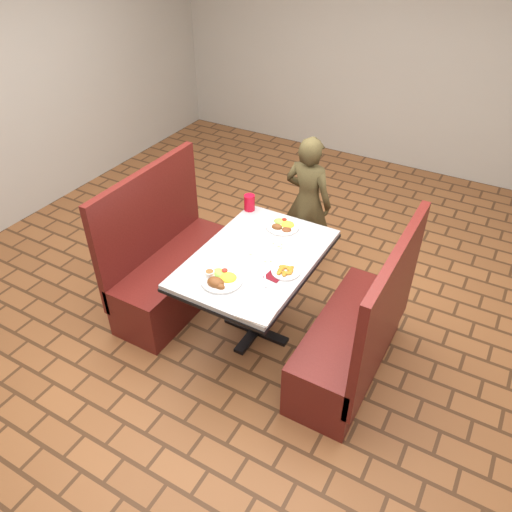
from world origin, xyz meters
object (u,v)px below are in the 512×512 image
object	(u,v)px
booth_bench_right	(355,338)
plantain_plate	(286,271)
diner_person	(308,202)
red_tumbler	(249,203)
dining_table	(256,267)
booth_bench_left	(172,268)
far_dinner_plate	(283,225)
near_dinner_plate	(221,278)

from	to	relation	value
booth_bench_right	plantain_plate	bearing A→B (deg)	-173.23
plantain_plate	diner_person	bearing A→B (deg)	107.36
booth_bench_right	red_tumbler	world-z (taller)	booth_bench_right
dining_table	booth_bench_right	distance (m)	0.86
booth_bench_left	plantain_plate	bearing A→B (deg)	-3.38
booth_bench_right	far_dinner_plate	bearing A→B (deg)	151.97
booth_bench_left	red_tumbler	world-z (taller)	booth_bench_left
dining_table	red_tumbler	bearing A→B (deg)	124.45
booth_bench_left	red_tumbler	bearing A→B (deg)	50.12
dining_table	red_tumbler	size ratio (longest dim) A/B	9.23
booth_bench_right	plantain_plate	distance (m)	0.69
dining_table	booth_bench_right	bearing A→B (deg)	0.00
booth_bench_left	near_dinner_plate	bearing A→B (deg)	-26.27
red_tumbler	dining_table	bearing A→B (deg)	-55.55
far_dinner_plate	red_tumbler	size ratio (longest dim) A/B	1.92
dining_table	far_dinner_plate	size ratio (longest dim) A/B	4.82
booth_bench_left	plantain_plate	world-z (taller)	booth_bench_left
dining_table	far_dinner_plate	world-z (taller)	far_dinner_plate
diner_person	far_dinner_plate	distance (m)	0.68
booth_bench_left	booth_bench_right	world-z (taller)	same
booth_bench_right	red_tumbler	xyz separation A→B (m)	(-1.16, 0.52, 0.49)
far_dinner_plate	red_tumbler	world-z (taller)	red_tumbler
booth_bench_right	diner_person	distance (m)	1.43
red_tumbler	diner_person	bearing A→B (deg)	64.16
booth_bench_right	red_tumbler	bearing A→B (deg)	155.63
dining_table	plantain_plate	bearing A→B (deg)	-13.23
booth_bench_right	far_dinner_plate	xyz separation A→B (m)	(-0.80, 0.43, 0.44)
dining_table	near_dinner_plate	size ratio (longest dim) A/B	4.38
near_dinner_plate	red_tumbler	size ratio (longest dim) A/B	2.11
dining_table	booth_bench_left	size ratio (longest dim) A/B	1.01
dining_table	booth_bench_left	distance (m)	0.86
near_dinner_plate	dining_table	bearing A→B (deg)	80.07
booth_bench_left	booth_bench_right	distance (m)	1.60
near_dinner_plate	far_dinner_plate	bearing A→B (deg)	85.71
booth_bench_right	far_dinner_plate	distance (m)	1.01
diner_person	far_dinner_plate	size ratio (longest dim) A/B	4.88
far_dinner_plate	plantain_plate	size ratio (longest dim) A/B	1.28
dining_table	red_tumbler	distance (m)	0.66
booth_bench_right	near_dinner_plate	size ratio (longest dim) A/B	4.34
near_dinner_plate	red_tumbler	world-z (taller)	red_tumbler
booth_bench_left	diner_person	xyz separation A→B (m)	(0.71, 1.08, 0.28)
red_tumbler	booth_bench_left	bearing A→B (deg)	-129.88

